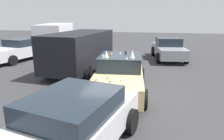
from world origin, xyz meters
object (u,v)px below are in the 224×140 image
parked_sedan_near_right (169,49)px  parked_van_far_left (56,36)px  parked_sedan_far_right (69,126)px  art_car_decorated (120,74)px  parked_sedan_row_back_far (20,49)px  parked_van_behind_left (80,50)px

parked_sedan_near_right → parked_van_far_left: bearing=-105.5°
parked_sedan_far_right → art_car_decorated: bearing=-173.0°
art_car_decorated → parked_sedan_row_back_far: 9.05m
art_car_decorated → parked_sedan_far_right: (-4.05, 0.37, -0.03)m
parked_sedan_far_right → parked_van_behind_left: bearing=-149.3°
parked_van_behind_left → parked_sedan_row_back_far: (2.04, 5.11, -0.46)m
art_car_decorated → parked_sedan_far_right: bearing=-11.0°
art_car_decorated → parked_van_far_left: (8.18, 6.81, 0.55)m
parked_van_far_left → parked_van_behind_left: parked_van_far_left is taller
parked_van_far_left → parked_sedan_far_right: size_ratio=1.09×
art_car_decorated → parked_van_far_left: parked_van_far_left is taller
parked_van_behind_left → parked_sedan_row_back_far: parked_van_behind_left is taller
parked_van_far_left → parked_sedan_near_right: bearing=-108.6°
parked_van_far_left → parked_van_behind_left: bearing=-154.1°
parked_van_behind_left → parked_sedan_row_back_far: size_ratio=1.11×
parked_van_far_left → parked_sedan_near_right: size_ratio=1.20×
parked_van_far_left → parked_sedan_near_right: parked_van_far_left is taller
parked_van_far_left → parked_sedan_row_back_far: 3.63m
art_car_decorated → parked_sedan_near_right: art_car_decorated is taller
parked_sedan_row_back_far → parked_sedan_far_right: (-8.75, -7.36, -0.03)m
art_car_decorated → parked_van_far_left: size_ratio=0.89×
parked_sedan_row_back_far → parked_sedan_near_right: bearing=115.1°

